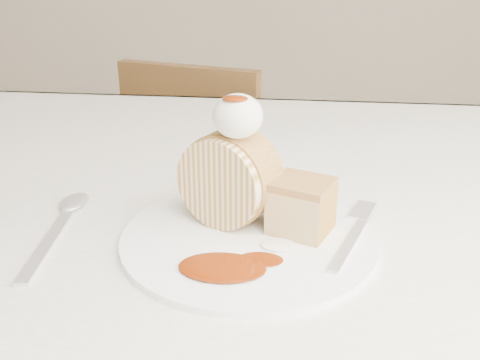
# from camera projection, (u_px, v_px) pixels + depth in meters

# --- Properties ---
(table) EXTENTS (1.40, 0.90, 0.75)m
(table) POSITION_uv_depth(u_px,v_px,m) (289.00, 249.00, 0.71)
(table) COLOR white
(table) RESTS_ON ground
(chair_far) EXTENTS (0.45, 0.45, 0.78)m
(chair_far) POSITION_uv_depth(u_px,v_px,m) (207.00, 181.00, 1.48)
(chair_far) COLOR brown
(chair_far) RESTS_ON ground
(plate) EXTENTS (0.34, 0.34, 0.01)m
(plate) POSITION_uv_depth(u_px,v_px,m) (248.00, 237.00, 0.55)
(plate) COLOR white
(plate) RESTS_ON table
(roulade_slice) EXTENTS (0.11, 0.09, 0.10)m
(roulade_slice) POSITION_uv_depth(u_px,v_px,m) (229.00, 179.00, 0.56)
(roulade_slice) COLOR beige
(roulade_slice) RESTS_ON plate
(cake_chunk) EXTENTS (0.07, 0.07, 0.05)m
(cake_chunk) POSITION_uv_depth(u_px,v_px,m) (301.00, 209.00, 0.55)
(cake_chunk) COLOR #B58544
(cake_chunk) RESTS_ON plate
(whipped_cream) EXTENTS (0.05, 0.05, 0.04)m
(whipped_cream) POSITION_uv_depth(u_px,v_px,m) (238.00, 116.00, 0.53)
(whipped_cream) COLOR silver
(whipped_cream) RESTS_ON roulade_slice
(caramel_drizzle) EXTENTS (0.03, 0.02, 0.01)m
(caramel_drizzle) POSITION_uv_depth(u_px,v_px,m) (235.00, 93.00, 0.51)
(caramel_drizzle) COLOR #651E04
(caramel_drizzle) RESTS_ON whipped_cream
(caramel_pool) EXTENTS (0.10, 0.08, 0.00)m
(caramel_pool) POSITION_uv_depth(u_px,v_px,m) (222.00, 267.00, 0.49)
(caramel_pool) COLOR #651E04
(caramel_pool) RESTS_ON plate
(fork) EXTENTS (0.07, 0.15, 0.00)m
(fork) POSITION_uv_depth(u_px,v_px,m) (349.00, 245.00, 0.53)
(fork) COLOR silver
(fork) RESTS_ON plate
(spoon) EXTENTS (0.05, 0.18, 0.00)m
(spoon) POSITION_uv_depth(u_px,v_px,m) (48.00, 244.00, 0.54)
(spoon) COLOR silver
(spoon) RESTS_ON table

